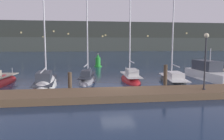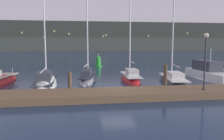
# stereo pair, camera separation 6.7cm
# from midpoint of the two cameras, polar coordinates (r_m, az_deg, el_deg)

# --- Properties ---
(ground_plane) EXTENTS (400.00, 400.00, 0.00)m
(ground_plane) POSITION_cam_midpoint_polar(r_m,az_deg,el_deg) (16.72, 1.41, -5.38)
(ground_plane) COLOR #192D4C
(dock) EXTENTS (43.25, 2.80, 0.45)m
(dock) POSITION_cam_midpoint_polar(r_m,az_deg,el_deg) (14.58, 2.80, -6.30)
(dock) COLOR brown
(dock) RESTS_ON ground
(mooring_pile_2) EXTENTS (0.28, 0.28, 1.55)m
(mooring_pile_2) POSITION_cam_midpoint_polar(r_m,az_deg,el_deg) (15.87, -11.05, -3.32)
(mooring_pile_2) COLOR #4C3D2D
(mooring_pile_2) RESTS_ON ground
(mooring_pile_3) EXTENTS (0.28, 0.28, 1.98)m
(mooring_pile_3) POSITION_cam_midpoint_polar(r_m,az_deg,el_deg) (16.98, 13.63, -2.00)
(mooring_pile_3) COLOR #4C3D2D
(mooring_pile_3) RESTS_ON ground
(sailboat_berth_4) EXTENTS (2.24, 7.60, 10.67)m
(sailboat_berth_4) POSITION_cam_midpoint_polar(r_m,az_deg,el_deg) (19.58, -17.04, -3.55)
(sailboat_berth_4) COLOR white
(sailboat_berth_4) RESTS_ON ground
(sailboat_berth_5) EXTENTS (2.15, 5.80, 8.55)m
(sailboat_berth_5) POSITION_cam_midpoint_polar(r_m,az_deg,el_deg) (20.97, -6.55, -2.54)
(sailboat_berth_5) COLOR gray
(sailboat_berth_5) RESTS_ON ground
(sailboat_berth_6) EXTENTS (1.75, 5.69, 8.87)m
(sailboat_berth_6) POSITION_cam_midpoint_polar(r_m,az_deg,el_deg) (21.09, 4.77, -2.48)
(sailboat_berth_6) COLOR red
(sailboat_berth_6) RESTS_ON ground
(sailboat_berth_7) EXTENTS (2.91, 7.00, 10.27)m
(sailboat_berth_7) POSITION_cam_midpoint_polar(r_m,az_deg,el_deg) (21.07, 15.53, -2.75)
(sailboat_berth_7) COLOR #2D3338
(sailboat_berth_7) RESTS_ON ground
(motorboat_berth_8) EXTENTS (2.29, 7.49, 3.56)m
(motorboat_berth_8) POSITION_cam_midpoint_polar(r_m,az_deg,el_deg) (23.96, 24.04, -1.37)
(motorboat_berth_8) COLOR white
(motorboat_berth_8) RESTS_ON ground
(channel_buoy) EXTENTS (1.18, 1.18, 2.08)m
(channel_buoy) POSITION_cam_midpoint_polar(r_m,az_deg,el_deg) (34.05, -3.73, 2.16)
(channel_buoy) COLOR green
(channel_buoy) RESTS_ON ground
(dock_lamppost) EXTENTS (0.32, 0.32, 3.80)m
(dock_lamppost) POSITION_cam_midpoint_polar(r_m,az_deg,el_deg) (15.89, 23.16, 4.37)
(dock_lamppost) COLOR #2D2D33
(dock_lamppost) RESTS_ON dock
(hillside_backdrop) EXTENTS (240.00, 23.00, 15.15)m
(hillside_backdrop) POSITION_cam_midpoint_polar(r_m,az_deg,el_deg) (120.39, -5.51, 8.39)
(hillside_backdrop) COLOR #333833
(hillside_backdrop) RESTS_ON ground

